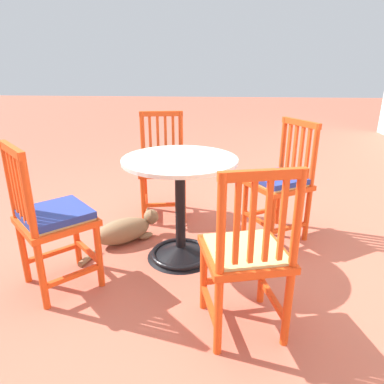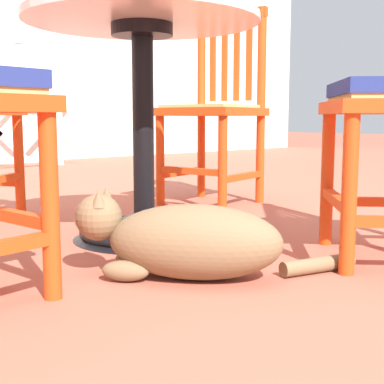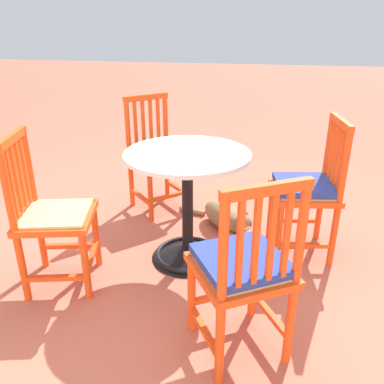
% 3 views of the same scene
% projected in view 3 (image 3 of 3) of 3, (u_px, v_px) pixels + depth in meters
% --- Properties ---
extents(ground_plane, '(24.00, 24.00, 0.00)m').
position_uv_depth(ground_plane, '(193.00, 244.00, 2.81)').
color(ground_plane, '#AD5642').
extents(cafe_table, '(0.76, 0.76, 0.73)m').
position_uv_depth(cafe_table, '(188.00, 219.00, 2.54)').
color(cafe_table, black).
rests_on(cafe_table, ground_plane).
extents(orange_chair_tucked_in, '(0.55, 0.55, 0.91)m').
position_uv_depth(orange_chair_tucked_in, '(243.00, 270.00, 1.75)').
color(orange_chair_tucked_in, '#D64214').
rests_on(orange_chair_tucked_in, ground_plane).
extents(orange_chair_facing_out, '(0.46, 0.46, 0.91)m').
position_uv_depth(orange_chair_facing_out, '(308.00, 190.00, 2.56)').
color(orange_chair_facing_out, '#D64214').
rests_on(orange_chair_facing_out, ground_plane).
extents(orange_chair_near_fence, '(0.57, 0.57, 0.91)m').
position_uv_depth(orange_chair_near_fence, '(157.00, 156.00, 3.18)').
color(orange_chair_near_fence, '#D64214').
rests_on(orange_chair_near_fence, ground_plane).
extents(orange_chair_at_corner, '(0.48, 0.48, 0.91)m').
position_uv_depth(orange_chair_at_corner, '(52.00, 217.00, 2.24)').
color(orange_chair_at_corner, '#D64214').
rests_on(orange_chair_at_corner, ground_plane).
extents(tabby_cat, '(0.61, 0.49, 0.23)m').
position_uv_depth(tabby_cat, '(226.00, 218.00, 2.97)').
color(tabby_cat, brown).
rests_on(tabby_cat, ground_plane).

